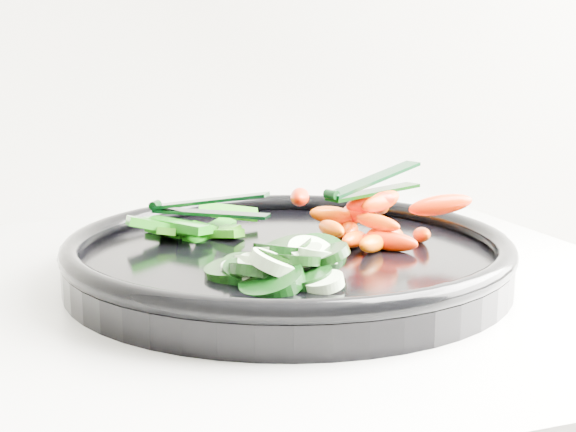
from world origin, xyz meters
name	(u,v)px	position (x,y,z in m)	size (l,w,h in m)	color
veggie_tray	(288,256)	(0.70, 1.69, 0.95)	(0.40, 0.40, 0.04)	black
cucumber_pile	(274,265)	(0.67, 1.62, 0.96)	(0.12, 0.11, 0.04)	black
carrot_pile	(366,220)	(0.78, 1.70, 0.97)	(0.15, 0.15, 0.05)	#FF3F00
pepper_pile	(194,227)	(0.64, 1.77, 0.96)	(0.13, 0.09, 0.04)	#166209
tong_carrot	(372,186)	(0.78, 1.70, 1.00)	(0.11, 0.06, 0.02)	black
tong_pepper	(207,207)	(0.65, 1.77, 0.98)	(0.10, 0.08, 0.02)	black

